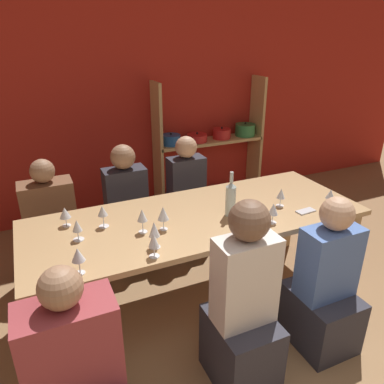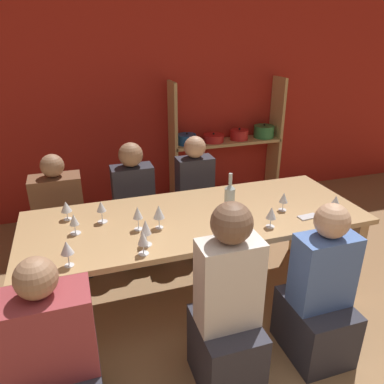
% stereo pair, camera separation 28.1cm
% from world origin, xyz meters
% --- Properties ---
extents(wall_back_red, '(8.80, 0.06, 2.70)m').
position_xyz_m(wall_back_red, '(0.00, 3.83, 1.35)').
color(wall_back_red, red).
rests_on(wall_back_red, ground_plane).
extents(shelf_unit, '(1.39, 0.30, 1.53)m').
position_xyz_m(shelf_unit, '(1.05, 3.63, 0.58)').
color(shelf_unit, tan).
rests_on(shelf_unit, ground_plane).
extents(dining_table, '(2.52, 0.95, 0.78)m').
position_xyz_m(dining_table, '(0.08, 1.88, 0.69)').
color(dining_table, tan).
rests_on(dining_table, ground_plane).
extents(wine_bottle_green, '(0.08, 0.08, 0.34)m').
position_xyz_m(wine_bottle_green, '(0.30, 1.79, 0.91)').
color(wine_bottle_green, '#B2C6C1').
rests_on(wine_bottle_green, dining_table).
extents(wine_glass_red_a, '(0.08, 0.08, 0.14)m').
position_xyz_m(wine_glass_red_a, '(-0.83, 2.12, 0.87)').
color(wine_glass_red_a, white).
rests_on(wine_glass_red_a, dining_table).
extents(wine_glass_empty_a, '(0.07, 0.07, 0.15)m').
position_xyz_m(wine_glass_empty_a, '(0.74, 1.76, 0.88)').
color(wine_glass_empty_a, white).
rests_on(wine_glass_empty_a, dining_table).
extents(wine_glass_empty_b, '(0.07, 0.07, 0.16)m').
position_xyz_m(wine_glass_empty_b, '(-0.40, 1.49, 0.89)').
color(wine_glass_empty_b, white).
rests_on(wine_glass_empty_b, dining_table).
extents(wine_glass_white_a, '(0.07, 0.07, 0.17)m').
position_xyz_m(wine_glass_white_a, '(-0.37, 1.81, 0.90)').
color(wine_glass_white_a, white).
rests_on(wine_glass_white_a, dining_table).
extents(wine_glass_white_b, '(0.07, 0.07, 0.15)m').
position_xyz_m(wine_glass_white_b, '(1.07, 1.59, 0.88)').
color(wine_glass_white_b, white).
rests_on(wine_glass_white_b, dining_table).
extents(wine_glass_red_b, '(0.07, 0.07, 0.15)m').
position_xyz_m(wine_glass_red_b, '(0.52, 1.56, 0.88)').
color(wine_glass_red_b, white).
rests_on(wine_glass_red_b, dining_table).
extents(wine_glass_white_c, '(0.08, 0.08, 0.17)m').
position_xyz_m(wine_glass_white_c, '(-0.84, 1.50, 0.90)').
color(wine_glass_white_c, white).
rests_on(wine_glass_white_c, dining_table).
extents(wine_glass_empty_c, '(0.07, 0.07, 0.15)m').
position_xyz_m(wine_glass_empty_c, '(-0.79, 1.89, 0.88)').
color(wine_glass_empty_c, white).
rests_on(wine_glass_empty_c, dining_table).
extents(wine_glass_white_d, '(0.08, 0.08, 0.17)m').
position_xyz_m(wine_glass_white_d, '(-0.23, 1.79, 0.90)').
color(wine_glass_white_d, white).
rests_on(wine_glass_white_d, dining_table).
extents(wine_glass_white_e, '(0.07, 0.07, 0.16)m').
position_xyz_m(wine_glass_white_e, '(-0.60, 2.00, 0.89)').
color(wine_glass_white_e, white).
rests_on(wine_glass_white_e, dining_table).
extents(wine_glass_red_c, '(0.07, 0.07, 0.18)m').
position_xyz_m(wine_glass_red_c, '(-0.36, 1.59, 0.90)').
color(wine_glass_red_c, white).
rests_on(wine_glass_red_c, dining_table).
extents(cell_phone, '(0.15, 0.08, 0.01)m').
position_xyz_m(cell_phone, '(0.85, 1.60, 0.78)').
color(cell_phone, silver).
rests_on(cell_phone, dining_table).
extents(person_near_a, '(0.38, 0.48, 1.12)m').
position_xyz_m(person_near_a, '(0.67, 1.13, 0.41)').
color(person_near_a, '#2D2D38').
rests_on(person_near_a, ground_plane).
extents(person_far_a, '(0.37, 0.47, 1.15)m').
position_xyz_m(person_far_a, '(-0.26, 2.69, 0.43)').
color(person_far_a, '#2D2D38').
rests_on(person_far_a, ground_plane).
extents(person_near_b, '(0.36, 0.44, 1.25)m').
position_xyz_m(person_near_b, '(-0.00, 1.08, 0.48)').
color(person_near_b, '#2D2D38').
rests_on(person_near_b, ground_plane).
extents(person_far_b, '(0.34, 0.43, 1.16)m').
position_xyz_m(person_far_b, '(0.33, 2.68, 0.44)').
color(person_far_b, '#2D2D38').
rests_on(person_far_b, ground_plane).
extents(person_far_c, '(0.43, 0.54, 1.10)m').
position_xyz_m(person_far_c, '(-0.92, 2.72, 0.39)').
color(person_far_c, '#2D2D38').
rests_on(person_far_c, ground_plane).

